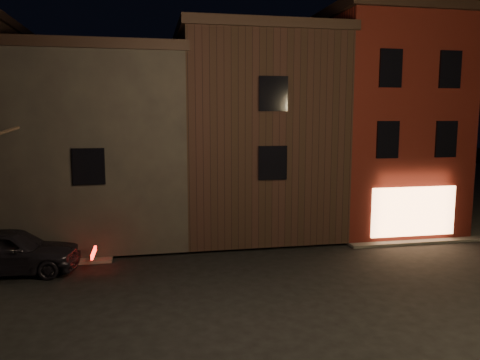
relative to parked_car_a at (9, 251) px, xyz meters
name	(u,v)px	position (x,y,z in m)	size (l,w,h in m)	color
ground	(271,304)	(8.51, -4.50, -0.83)	(120.00, 120.00, 0.00)	black
sidewalk_far_right	(448,186)	(28.51, 15.50, -0.77)	(30.00, 30.00, 0.12)	#2D2B28
corner_building	(374,120)	(16.51, 4.97, 4.57)	(6.50, 8.50, 10.50)	#51130E
row_building_a	(247,132)	(10.01, 6.00, 4.00)	(7.30, 10.30, 9.40)	black
row_building_b	(101,143)	(2.76, 6.00, 3.50)	(7.80, 10.30, 8.40)	black
parked_car_a	(9,251)	(0.00, 0.00, 0.00)	(1.97, 4.90, 1.67)	black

